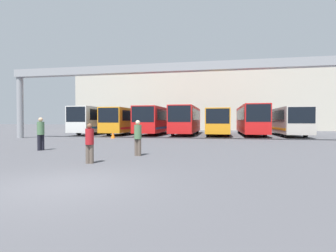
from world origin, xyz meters
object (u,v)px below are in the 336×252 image
bus_slot_0 (99,119)px  bus_slot_1 (127,120)px  bus_slot_2 (157,119)px  pedestrian_far_center (90,142)px  pedestrian_near_left (138,137)px  bus_slot_5 (251,119)px  traffic_cone (113,135)px  bus_slot_6 (286,120)px  bus_slot_4 (218,120)px  pedestrian_near_right (41,133)px  bus_slot_3 (186,119)px

bus_slot_0 → bus_slot_1: 3.77m
bus_slot_2 → pedestrian_far_center: size_ratio=7.80×
bus_slot_0 → pedestrian_near_left: bearing=-59.7°
bus_slot_1 → bus_slot_5: size_ratio=0.91×
traffic_cone → bus_slot_6: bearing=25.6°
bus_slot_0 → bus_slot_4: bus_slot_0 is taller
bus_slot_0 → traffic_cone: (5.29, -8.08, -1.59)m
bus_slot_6 → pedestrian_near_left: bus_slot_6 is taller
bus_slot_5 → bus_slot_6: size_ratio=1.05×
bus_slot_0 → traffic_cone: 9.79m
bus_slot_1 → pedestrian_near_right: bearing=-85.1°
bus_slot_1 → traffic_cone: size_ratio=18.25×
pedestrian_far_center → pedestrian_near_right: (-4.92, 3.65, 0.15)m
bus_slot_2 → traffic_cone: size_ratio=19.66×
bus_slot_0 → bus_slot_2: size_ratio=0.93×
bus_slot_0 → bus_slot_1: bearing=-0.6°
bus_slot_2 → bus_slot_6: size_ratio=1.03×
pedestrian_far_center → pedestrian_near_right: pedestrian_near_right is taller
bus_slot_5 → bus_slot_4: bearing=-166.1°
bus_slot_6 → traffic_cone: size_ratio=19.03×
bus_slot_3 → bus_slot_0: bearing=-180.0°
bus_slot_1 → pedestrian_near_left: bearing=-68.5°
bus_slot_4 → bus_slot_3: bearing=173.2°
bus_slot_1 → pedestrian_near_left: 20.94m
bus_slot_5 → bus_slot_6: (3.77, -0.28, -0.17)m
bus_slot_0 → pedestrian_far_center: (10.25, -22.02, -1.06)m
bus_slot_2 → traffic_cone: bearing=-104.8°
bus_slot_3 → pedestrian_near_right: size_ratio=6.17×
bus_slot_0 → bus_slot_3: 11.30m
bus_slot_0 → bus_slot_1: (3.77, -0.04, -0.09)m
bus_slot_2 → bus_slot_0: bearing=-176.9°
bus_slot_2 → bus_slot_6: 15.07m
bus_slot_2 → pedestrian_near_left: bus_slot_2 is taller
bus_slot_5 → traffic_cone: (-13.54, -8.57, -1.61)m
bus_slot_6 → bus_slot_3: bearing=-179.0°
bus_slot_4 → pedestrian_far_center: 22.13m
bus_slot_6 → traffic_cone: bearing=-154.4°
bus_slot_3 → traffic_cone: bearing=-126.6°
pedestrian_near_right → traffic_cone: pedestrian_near_right is taller
pedestrian_near_left → pedestrian_near_right: bearing=-176.0°
bus_slot_4 → traffic_cone: bearing=-142.0°
pedestrian_near_right → bus_slot_0: bearing=46.5°
bus_slot_3 → traffic_cone: size_ratio=18.39×
bus_slot_4 → bus_slot_5: size_ratio=0.85×
bus_slot_4 → bus_slot_5: bearing=13.9°
pedestrian_near_left → bus_slot_4: bearing=93.8°
pedestrian_near_right → bus_slot_5: bearing=-5.3°
bus_slot_1 → bus_slot_4: bus_slot_1 is taller
bus_slot_2 → bus_slot_5: bus_slot_5 is taller
bus_slot_0 → pedestrian_near_right: size_ratio=6.16×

